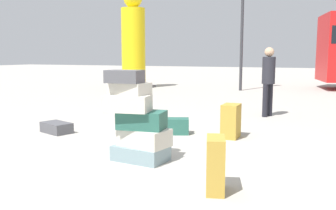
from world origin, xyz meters
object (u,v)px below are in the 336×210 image
suitcase_charcoal_left_side (57,128)px  suitcase_tan_white_trunk (231,121)px  suitcase_teal_behind_tower (174,126)px  yellow_dummy_statue (133,45)px  suitcase_tan_foreground_near (215,165)px  suitcase_tower (137,122)px  person_tourist_with_camera (268,76)px

suitcase_charcoal_left_side → suitcase_tan_white_trunk: 3.23m
suitcase_teal_behind_tower → yellow_dummy_statue: bearing=101.6°
suitcase_tan_white_trunk → suitcase_tan_foreground_near: bearing=-79.9°
suitcase_charcoal_left_side → suitcase_tan_foreground_near: bearing=-7.1°
suitcase_tower → person_tourist_with_camera: person_tourist_with_camera is taller
suitcase_tower → yellow_dummy_statue: yellow_dummy_statue is taller
yellow_dummy_statue → suitcase_charcoal_left_side: bearing=-70.0°
suitcase_tower → suitcase_tan_white_trunk: 2.09m
suitcase_tower → suitcase_tan_foreground_near: size_ratio=2.11×
suitcase_tan_white_trunk → person_tourist_with_camera: 2.69m
suitcase_tan_foreground_near → suitcase_tan_white_trunk: bearing=83.5°
yellow_dummy_statue → suitcase_teal_behind_tower: bearing=-57.0°
suitcase_teal_behind_tower → person_tourist_with_camera: (1.28, 2.70, 0.82)m
suitcase_teal_behind_tower → suitcase_tan_white_trunk: (1.04, 0.10, 0.15)m
suitcase_tower → suitcase_tan_white_trunk: bearing=66.2°
suitcase_tower → suitcase_tan_foreground_near: (1.31, -0.71, -0.24)m
suitcase_teal_behind_tower → suitcase_tan_white_trunk: 1.05m
suitcase_tan_foreground_near → suitcase_teal_behind_tower: (-1.51, 2.50, -0.15)m
suitcase_teal_behind_tower → person_tourist_with_camera: size_ratio=0.33×
suitcase_teal_behind_tower → suitcase_tan_foreground_near: bearing=-80.3°
suitcase_tan_white_trunk → person_tourist_with_camera: bearing=84.4°
suitcase_tan_foreground_near → suitcase_tan_white_trunk: size_ratio=0.99×
suitcase_charcoal_left_side → suitcase_tower: bearing=-5.5°
suitcase_tan_foreground_near → person_tourist_with_camera: person_tourist_with_camera is taller
suitcase_tower → suitcase_charcoal_left_side: 2.52m
suitcase_tower → suitcase_teal_behind_tower: bearing=96.3°
person_tourist_with_camera → suitcase_tan_foreground_near: bearing=25.2°
suitcase_charcoal_left_side → suitcase_tan_white_trunk: bearing=34.6°
yellow_dummy_statue → suitcase_tan_white_trunk: bearing=-51.8°
person_tourist_with_camera → suitcase_tan_white_trunk: bearing=17.2°
suitcase_tower → suitcase_teal_behind_tower: suitcase_tower is taller
suitcase_teal_behind_tower → yellow_dummy_statue: 9.93m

